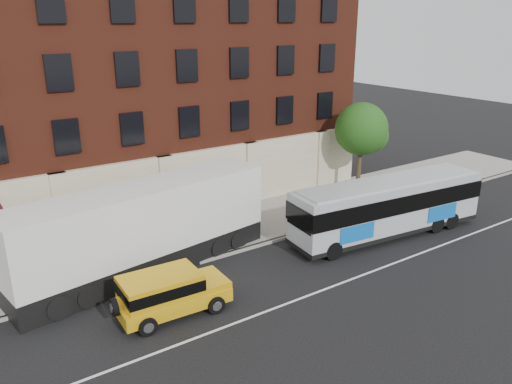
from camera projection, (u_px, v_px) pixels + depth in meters
ground at (288, 311)px, 21.38m from camera, size 120.00×120.00×0.00m
sidewalk at (190, 237)px, 28.40m from camera, size 60.00×6.00×0.15m
kerb at (216, 257)px, 26.05m from camera, size 60.00×0.25×0.15m
lane_line at (281, 306)px, 21.77m from camera, size 60.00×0.12×0.01m
building at (127, 87)px, 32.15m from camera, size 30.00×12.10×15.00m
sign_pole at (37, 277)px, 21.21m from camera, size 0.30×0.20×2.50m
street_tree at (362, 131)px, 34.57m from camera, size 3.60×3.60×6.20m
city_bus at (388, 205)px, 28.36m from camera, size 12.08×3.74×3.26m
yellow_suv at (168, 291)px, 20.83m from camera, size 4.95×2.31×1.87m
shipping_container at (144, 230)px, 24.17m from camera, size 13.17×4.60×4.31m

